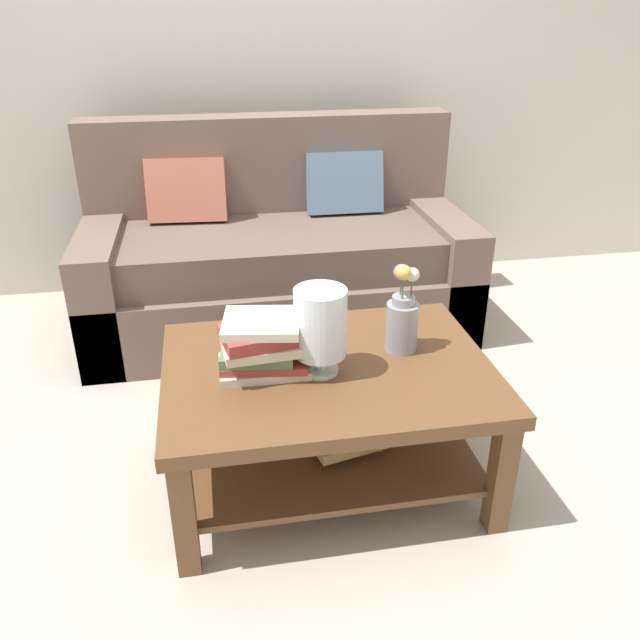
# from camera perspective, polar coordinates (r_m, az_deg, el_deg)

# --- Properties ---
(ground_plane) EXTENTS (10.00, 10.00, 0.00)m
(ground_plane) POSITION_cam_1_polar(r_m,az_deg,el_deg) (2.77, -0.97, -8.76)
(ground_plane) COLOR #ADA393
(back_wall) EXTENTS (6.40, 0.12, 2.70)m
(back_wall) POSITION_cam_1_polar(r_m,az_deg,el_deg) (3.91, -5.41, 22.73)
(back_wall) COLOR beige
(back_wall) RESTS_ON ground
(couch) EXTENTS (1.96, 0.90, 1.06)m
(couch) POSITION_cam_1_polar(r_m,az_deg,el_deg) (3.44, -3.84, 5.40)
(couch) COLOR brown
(couch) RESTS_ON ground
(coffee_table) EXTENTS (1.12, 0.83, 0.48)m
(coffee_table) POSITION_cam_1_polar(r_m,az_deg,el_deg) (2.28, 0.76, -6.94)
(coffee_table) COLOR brown
(coffee_table) RESTS_ON ground
(book_stack_main) EXTENTS (0.31, 0.25, 0.19)m
(book_stack_main) POSITION_cam_1_polar(r_m,az_deg,el_deg) (2.13, -5.14, -2.35)
(book_stack_main) COLOR beige
(book_stack_main) RESTS_ON coffee_table
(glass_hurricane_vase) EXTENTS (0.17, 0.17, 0.30)m
(glass_hurricane_vase) POSITION_cam_1_polar(r_m,az_deg,el_deg) (2.09, 0.03, -0.43)
(glass_hurricane_vase) COLOR silver
(glass_hurricane_vase) RESTS_ON coffee_table
(flower_pitcher) EXTENTS (0.11, 0.11, 0.33)m
(flower_pitcher) POSITION_cam_1_polar(r_m,az_deg,el_deg) (2.27, 7.29, 0.24)
(flower_pitcher) COLOR gray
(flower_pitcher) RESTS_ON coffee_table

